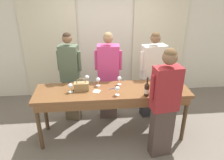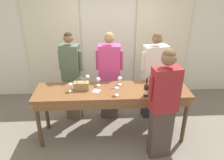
{
  "view_description": "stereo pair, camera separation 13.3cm",
  "coord_description": "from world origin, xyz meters",
  "px_view_note": "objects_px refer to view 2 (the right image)",
  "views": [
    {
      "loc": [
        -0.31,
        -3.3,
        2.71
      ],
      "look_at": [
        0.0,
        0.07,
        1.11
      ],
      "focal_mm": 35.0,
      "sensor_mm": 36.0,
      "label": 1
    },
    {
      "loc": [
        -0.18,
        -3.31,
        2.71
      ],
      "look_at": [
        0.0,
        0.07,
        1.11
      ],
      "focal_mm": 35.0,
      "sensor_mm": 36.0,
      "label": 2
    }
  ],
  "objects_px": {
    "wine_bottle": "(146,90)",
    "guest_pink_top": "(109,77)",
    "wine_glass_front_right": "(120,79)",
    "host_pouring": "(163,105)",
    "tasting_bar": "(112,95)",
    "wine_glass_center_right": "(174,86)",
    "guest_olive_jacket": "(72,77)",
    "wine_glass_front_left": "(98,80)",
    "guest_cream_sweater": "(154,76)",
    "wine_glass_center_left": "(87,77)",
    "wine_glass_center_mid": "(117,89)",
    "handbag": "(81,86)",
    "wine_glass_front_mid": "(70,85)"
  },
  "relations": [
    {
      "from": "wine_bottle",
      "to": "host_pouring",
      "type": "relative_size",
      "value": 0.18
    },
    {
      "from": "wine_glass_front_mid",
      "to": "wine_glass_front_right",
      "type": "relative_size",
      "value": 1.0
    },
    {
      "from": "wine_bottle",
      "to": "guest_pink_top",
      "type": "distance_m",
      "value": 1.04
    },
    {
      "from": "handbag",
      "to": "wine_glass_center_mid",
      "type": "height_order",
      "value": "handbag"
    },
    {
      "from": "wine_glass_front_right",
      "to": "wine_glass_center_mid",
      "type": "bearing_deg",
      "value": -101.96
    },
    {
      "from": "wine_glass_center_mid",
      "to": "guest_cream_sweater",
      "type": "distance_m",
      "value": 1.14
    },
    {
      "from": "wine_glass_front_right",
      "to": "guest_olive_jacket",
      "type": "relative_size",
      "value": 0.09
    },
    {
      "from": "wine_glass_center_right",
      "to": "wine_bottle",
      "type": "bearing_deg",
      "value": -168.04
    },
    {
      "from": "tasting_bar",
      "to": "guest_pink_top",
      "type": "relative_size",
      "value": 1.46
    },
    {
      "from": "wine_glass_center_left",
      "to": "guest_pink_top",
      "type": "xyz_separation_m",
      "value": [
        0.41,
        0.32,
        -0.14
      ]
    },
    {
      "from": "handbag",
      "to": "host_pouring",
      "type": "xyz_separation_m",
      "value": [
        1.27,
        -0.58,
        -0.07
      ]
    },
    {
      "from": "tasting_bar",
      "to": "host_pouring",
      "type": "height_order",
      "value": "host_pouring"
    },
    {
      "from": "tasting_bar",
      "to": "handbag",
      "type": "height_order",
      "value": "handbag"
    },
    {
      "from": "tasting_bar",
      "to": "wine_glass_center_mid",
      "type": "relative_size",
      "value": 16.85
    },
    {
      "from": "handbag",
      "to": "wine_glass_front_left",
      "type": "height_order",
      "value": "handbag"
    },
    {
      "from": "wine_glass_center_left",
      "to": "guest_olive_jacket",
      "type": "xyz_separation_m",
      "value": [
        -0.33,
        0.32,
        -0.12
      ]
    },
    {
      "from": "handbag",
      "to": "wine_glass_front_right",
      "type": "relative_size",
      "value": 1.57
    },
    {
      "from": "guest_pink_top",
      "to": "wine_bottle",
      "type": "bearing_deg",
      "value": -57.23
    },
    {
      "from": "handbag",
      "to": "wine_glass_front_left",
      "type": "distance_m",
      "value": 0.32
    },
    {
      "from": "tasting_bar",
      "to": "wine_bottle",
      "type": "xyz_separation_m",
      "value": [
        0.53,
        -0.24,
        0.22
      ]
    },
    {
      "from": "handbag",
      "to": "host_pouring",
      "type": "relative_size",
      "value": 0.13
    },
    {
      "from": "handbag",
      "to": "wine_glass_front_left",
      "type": "relative_size",
      "value": 1.57
    },
    {
      "from": "guest_olive_jacket",
      "to": "wine_glass_front_left",
      "type": "bearing_deg",
      "value": -39.4
    },
    {
      "from": "guest_olive_jacket",
      "to": "tasting_bar",
      "type": "bearing_deg",
      "value": -39.47
    },
    {
      "from": "wine_glass_center_right",
      "to": "guest_pink_top",
      "type": "height_order",
      "value": "guest_pink_top"
    },
    {
      "from": "wine_bottle",
      "to": "wine_glass_front_left",
      "type": "xyz_separation_m",
      "value": [
        -0.77,
        0.43,
        -0.0
      ]
    },
    {
      "from": "wine_glass_center_left",
      "to": "wine_glass_front_left",
      "type": "bearing_deg",
      "value": -30.16
    },
    {
      "from": "tasting_bar",
      "to": "host_pouring",
      "type": "bearing_deg",
      "value": -35.48
    },
    {
      "from": "wine_glass_front_left",
      "to": "guest_pink_top",
      "type": "distance_m",
      "value": 0.5
    },
    {
      "from": "tasting_bar",
      "to": "wine_glass_front_left",
      "type": "bearing_deg",
      "value": 140.36
    },
    {
      "from": "guest_pink_top",
      "to": "host_pouring",
      "type": "bearing_deg",
      "value": -56.54
    },
    {
      "from": "wine_glass_center_mid",
      "to": "handbag",
      "type": "bearing_deg",
      "value": 159.23
    },
    {
      "from": "wine_glass_front_left",
      "to": "wine_glass_front_mid",
      "type": "bearing_deg",
      "value": -157.36
    },
    {
      "from": "guest_cream_sweater",
      "to": "wine_glass_front_left",
      "type": "bearing_deg",
      "value": -158.6
    },
    {
      "from": "tasting_bar",
      "to": "handbag",
      "type": "distance_m",
      "value": 0.56
    },
    {
      "from": "wine_glass_center_left",
      "to": "host_pouring",
      "type": "xyz_separation_m",
      "value": [
        1.17,
        -0.84,
        -0.11
      ]
    },
    {
      "from": "wine_glass_center_mid",
      "to": "wine_glass_front_left",
      "type": "bearing_deg",
      "value": 129.28
    },
    {
      "from": "wine_glass_front_mid",
      "to": "wine_glass_front_right",
      "type": "bearing_deg",
      "value": 13.83
    },
    {
      "from": "wine_glass_center_left",
      "to": "wine_glass_center_mid",
      "type": "xyz_separation_m",
      "value": [
        0.5,
        -0.48,
        0.0
      ]
    },
    {
      "from": "handbag",
      "to": "wine_glass_center_left",
      "type": "xyz_separation_m",
      "value": [
        0.09,
        0.26,
        0.04
      ]
    },
    {
      "from": "tasting_bar",
      "to": "guest_olive_jacket",
      "type": "relative_size",
      "value": 1.45
    },
    {
      "from": "wine_glass_front_left",
      "to": "wine_glass_center_mid",
      "type": "height_order",
      "value": "same"
    },
    {
      "from": "tasting_bar",
      "to": "wine_glass_front_right",
      "type": "relative_size",
      "value": 16.85
    },
    {
      "from": "handbag",
      "to": "guest_pink_top",
      "type": "bearing_deg",
      "value": 48.75
    },
    {
      "from": "handbag",
      "to": "wine_glass_front_mid",
      "type": "bearing_deg",
      "value": -163.78
    },
    {
      "from": "wine_glass_front_right",
      "to": "host_pouring",
      "type": "distance_m",
      "value": 0.96
    },
    {
      "from": "wine_glass_front_right",
      "to": "guest_cream_sweater",
      "type": "distance_m",
      "value": 0.85
    },
    {
      "from": "guest_cream_sweater",
      "to": "host_pouring",
      "type": "distance_m",
      "value": 1.16
    },
    {
      "from": "wine_glass_center_right",
      "to": "guest_olive_jacket",
      "type": "relative_size",
      "value": 0.09
    },
    {
      "from": "wine_bottle",
      "to": "guest_cream_sweater",
      "type": "height_order",
      "value": "guest_cream_sweater"
    }
  ]
}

